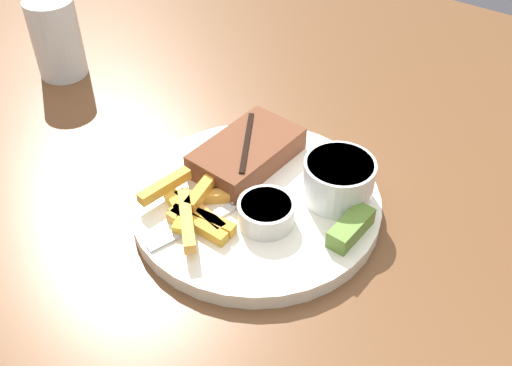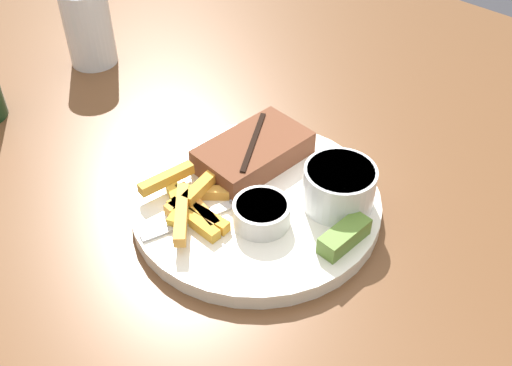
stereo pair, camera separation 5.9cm
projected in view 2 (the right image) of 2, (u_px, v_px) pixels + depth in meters
dining_table at (256, 250)px, 0.70m from camera, size 1.26×1.38×0.75m
dinner_plate at (256, 203)px, 0.65m from camera, size 0.27×0.27×0.02m
steak_portion at (253, 152)px, 0.68m from camera, size 0.13×0.08×0.03m
fries_pile at (191, 202)px, 0.63m from camera, size 0.11×0.11×0.02m
coleslaw_cup at (339, 185)px, 0.62m from camera, size 0.08×0.08×0.05m
dipping_sauce_cup at (261, 212)px, 0.61m from camera, size 0.06×0.06×0.03m
pickle_spear at (344, 236)px, 0.59m from camera, size 0.06×0.03×0.02m
fork_utensil at (197, 218)px, 0.62m from camera, size 0.13×0.05×0.00m
drinking_glass at (88, 27)px, 0.86m from camera, size 0.07×0.07×0.11m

